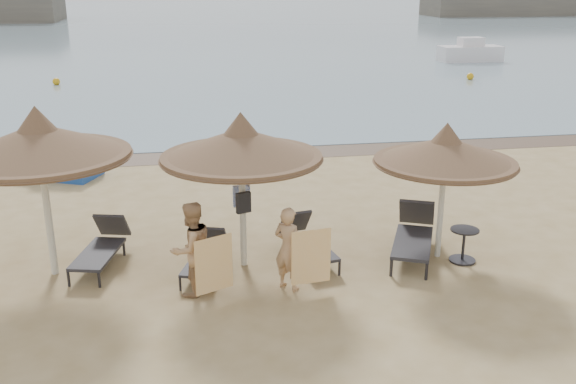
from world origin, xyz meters
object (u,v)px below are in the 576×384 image
object	(u,v)px
lounger_far_left	(102,245)
person_right	(288,242)
palapa_left	(39,142)
side_table	(463,246)
lounger_near_left	(206,255)
lounger_far_right	(414,234)
pedal_boat	(61,165)
person_left	(191,242)
palapa_center	(241,145)
lounger_near_right	(306,240)
palapa_right	(446,151)

from	to	relation	value
lounger_far_left	person_right	size ratio (longest dim) A/B	1.10
palapa_left	person_right	size ratio (longest dim) A/B	1.80
lounger_far_left	side_table	xyz separation A→B (m)	(6.81, -1.07, -0.06)
palapa_left	person_right	xyz separation A→B (m)	(4.15, -1.32, -1.62)
lounger_near_left	lounger_far_right	distance (m)	4.07
pedal_boat	person_left	bearing A→B (deg)	-42.17
palapa_center	person_left	bearing A→B (deg)	-133.53
side_table	person_left	xyz separation A→B (m)	(-5.15, -0.47, 0.66)
lounger_near_left	lounger_near_right	size ratio (longest dim) A/B	0.90
palapa_center	palapa_right	bearing A→B (deg)	-3.98
palapa_center	lounger_far_right	world-z (taller)	palapa_center
lounger_far_right	lounger_far_left	bearing A→B (deg)	-161.26
lounger_near_left	lounger_near_right	world-z (taller)	lounger_near_right
palapa_right	lounger_near_right	world-z (taller)	palapa_right
pedal_boat	lounger_far_right	bearing A→B (deg)	-16.68
lounger_far_right	person_right	xyz separation A→B (m)	(-2.68, -1.05, 0.45)
lounger_near_right	person_left	size ratio (longest dim) A/B	0.97
side_table	person_left	world-z (taller)	person_left
lounger_near_right	person_left	xyz separation A→B (m)	(-2.21, -1.15, 0.61)
lounger_near_left	side_table	bearing A→B (deg)	13.36
palapa_right	person_left	bearing A→B (deg)	-170.80
palapa_right	lounger_near_left	distance (m)	4.85
lounger_far_left	lounger_near_right	distance (m)	3.89
person_left	pedal_boat	size ratio (longest dim) A/B	0.87
palapa_left	lounger_far_left	world-z (taller)	palapa_left
lounger_far_left	side_table	distance (m)	6.89
lounger_far_left	person_left	world-z (taller)	person_left
lounger_far_left	side_table	size ratio (longest dim) A/B	2.95
palapa_center	lounger_far_right	xyz separation A→B (m)	(3.35, -0.06, -1.92)
palapa_left	lounger_far_right	distance (m)	7.14
lounger_near_right	palapa_center	bearing A→B (deg)	174.27
palapa_right	side_table	world-z (taller)	palapa_right
lounger_far_right	palapa_left	bearing A→B (deg)	-158.08
palapa_center	palapa_right	distance (m)	3.80
palapa_center	lounger_near_left	xyz separation A→B (m)	(-0.71, -0.15, -2.03)
lounger_far_right	side_table	bearing A→B (deg)	-7.49
lounger_far_left	person_right	distance (m)	3.72
palapa_right	lounger_far_right	xyz separation A→B (m)	(-0.43, 0.20, -1.70)
lounger_far_left	person_left	size ratio (longest dim) A/B	1.00
palapa_right	pedal_boat	distance (m)	10.73
palapa_center	person_left	distance (m)	1.99
palapa_center	pedal_boat	size ratio (longest dim) A/B	1.34
palapa_right	lounger_near_right	bearing A→B (deg)	171.63
palapa_right	side_table	bearing A→B (deg)	-38.25
palapa_right	person_right	world-z (taller)	palapa_right
palapa_left	pedal_boat	xyz separation A→B (m)	(-0.85, 6.33, -2.16)
palapa_right	person_left	distance (m)	4.97
side_table	lounger_far_right	bearing A→B (deg)	148.37
palapa_center	lounger_far_left	size ratio (longest dim) A/B	1.54
side_table	pedal_boat	world-z (taller)	pedal_boat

